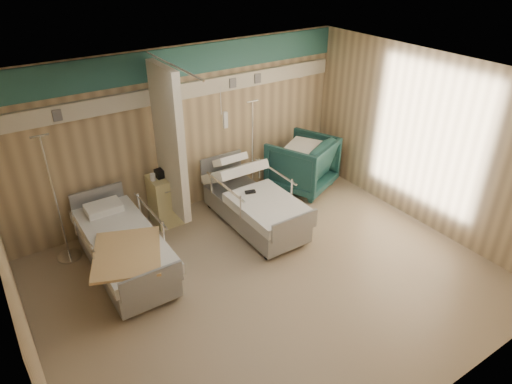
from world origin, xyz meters
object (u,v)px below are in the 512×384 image
Objects in this scene: bed_left at (125,254)px; bedside_cabinet at (167,199)px; iv_stand_right at (253,178)px; iv_stand_left at (64,235)px; visitor_armchair at (302,164)px; bed_right at (254,209)px.

bedside_cabinet reaches higher than bed_left.
iv_stand_right is 0.93× the size of iv_stand_left.
bedside_cabinet is 0.43× the size of iv_stand_left.
bed_left is at bearing -52.44° from iv_stand_left.
bedside_cabinet is at bearing 40.60° from bed_left.
visitor_armchair reaches higher than bed_left.
bedside_cabinet is 0.46× the size of iv_stand_right.
bedside_cabinet reaches higher than bed_right.
bed_left is at bearing 180.00° from bed_right.
bed_right is 1.00× the size of bed_left.
visitor_armchair reaches higher than bed_right.
bed_right is at bearing -38.05° from bedside_cabinet.
visitor_armchair is at bearing -12.37° from iv_stand_right.
iv_stand_right reaches higher than bedside_cabinet.
bed_right is 1.09× the size of iv_stand_left.
bedside_cabinet is at bearing -29.40° from visitor_armchair.
bed_right is 1.60m from visitor_armchair.
bed_right is at bearing 0.00° from bed_left.
bed_right and bed_left have the same top height.
iv_stand_left is (-0.62, 0.80, 0.09)m from bed_left.
iv_stand_right is at bearing 0.18° from iv_stand_left.
bed_left is 1.97× the size of visitor_armchair.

